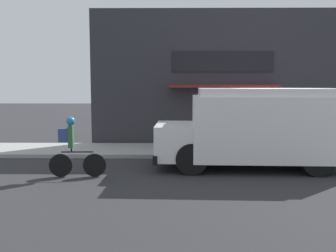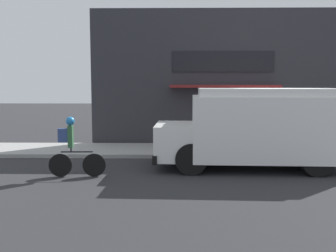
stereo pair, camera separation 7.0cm
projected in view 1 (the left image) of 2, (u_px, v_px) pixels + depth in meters
ground_plane at (272, 159)px, 12.86m from camera, size 70.00×70.00×0.00m
sidewalk at (263, 150)px, 14.12m from camera, size 28.00×2.53×0.13m
storefront at (255, 78)px, 15.29m from camera, size 12.91×1.11×5.32m
school_bus at (258, 127)px, 11.30m from camera, size 5.48×2.73×2.32m
cyclist at (73, 146)px, 10.32m from camera, size 1.51×0.23×1.60m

